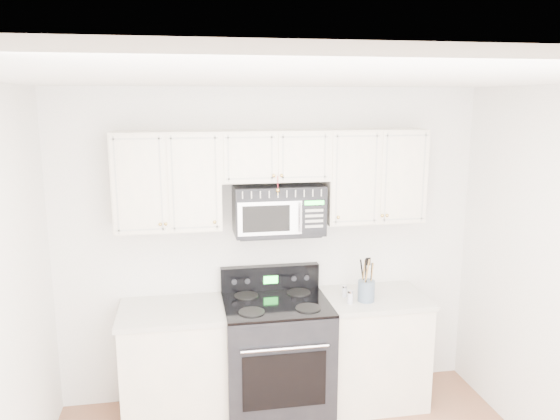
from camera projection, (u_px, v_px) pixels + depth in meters
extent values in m
cube|color=white|center=(328.00, 79.00, 2.62)|extent=(3.50, 3.50, 0.01)
cube|color=white|center=(271.00, 246.00, 4.57)|extent=(3.50, 0.01, 2.60)
cube|color=#F7E7CD|center=(177.00, 366.00, 4.30)|extent=(0.82, 0.63, 0.88)
cube|color=silver|center=(175.00, 311.00, 4.20)|extent=(0.86, 0.65, 0.04)
cube|color=black|center=(179.00, 408.00, 4.41)|extent=(0.82, 0.55, 0.10)
cube|color=#F7E7CD|center=(371.00, 350.00, 4.57)|extent=(0.82, 0.63, 0.88)
cube|color=silver|center=(373.00, 298.00, 4.48)|extent=(0.86, 0.65, 0.04)
cube|color=black|center=(368.00, 390.00, 4.69)|extent=(0.82, 0.55, 0.10)
cube|color=black|center=(276.00, 358.00, 4.39)|extent=(0.83, 0.71, 0.92)
cube|color=black|center=(285.00, 381.00, 4.05)|extent=(0.63, 0.01, 0.44)
cylinder|color=silver|center=(285.00, 349.00, 3.97)|extent=(0.65, 0.02, 0.02)
cube|color=black|center=(276.00, 303.00, 4.30)|extent=(0.83, 0.71, 0.02)
cube|color=black|center=(270.00, 278.00, 4.58)|extent=(0.83, 0.08, 0.22)
cube|color=#29FF3E|center=(271.00, 280.00, 4.54)|extent=(0.12, 0.00, 0.07)
cube|color=#F7E7CD|center=(167.00, 181.00, 4.15)|extent=(0.80, 0.33, 0.75)
cube|color=#F7E7CD|center=(373.00, 175.00, 4.43)|extent=(0.80, 0.33, 0.75)
cube|color=#F7E7CD|center=(274.00, 155.00, 4.25)|extent=(0.84, 0.33, 0.39)
sphere|color=tan|center=(166.00, 224.00, 4.02)|extent=(0.03, 0.03, 0.03)
sphere|color=tan|center=(215.00, 222.00, 4.08)|extent=(0.03, 0.03, 0.03)
sphere|color=tan|center=(338.00, 217.00, 4.25)|extent=(0.03, 0.03, 0.03)
sphere|color=tan|center=(382.00, 216.00, 4.31)|extent=(0.03, 0.03, 0.03)
sphere|color=tan|center=(274.00, 176.00, 4.09)|extent=(0.03, 0.03, 0.03)
sphere|color=tan|center=(282.00, 176.00, 4.10)|extent=(0.03, 0.03, 0.03)
cylinder|color=#B61C2D|center=(278.00, 183.00, 4.11)|extent=(0.01, 0.00, 0.11)
sphere|color=tan|center=(278.00, 190.00, 4.12)|extent=(0.03, 0.03, 0.03)
cube|color=black|center=(278.00, 209.00, 4.33)|extent=(0.71, 0.35, 0.39)
cube|color=#B1B0A9|center=(282.00, 194.00, 4.14)|extent=(0.69, 0.01, 0.07)
cube|color=#B4B4B4|center=(270.00, 219.00, 4.15)|extent=(0.50, 0.01, 0.26)
cube|color=black|center=(266.00, 219.00, 4.14)|extent=(0.37, 0.01, 0.20)
cube|color=black|center=(314.00, 217.00, 4.21)|extent=(0.19, 0.01, 0.26)
cube|color=#29FF3E|center=(314.00, 203.00, 4.18)|extent=(0.15, 0.00, 0.03)
cylinder|color=silver|center=(301.00, 218.00, 4.15)|extent=(0.02, 0.02, 0.22)
cylinder|color=#4B5F79|center=(366.00, 291.00, 4.35)|extent=(0.13, 0.13, 0.17)
cylinder|color=olive|center=(371.00, 281.00, 4.34)|extent=(0.01, 0.01, 0.29)
cylinder|color=black|center=(363.00, 279.00, 4.36)|extent=(0.01, 0.01, 0.31)
cylinder|color=olive|center=(366.00, 280.00, 4.29)|extent=(0.01, 0.01, 0.34)
cylinder|color=black|center=(371.00, 281.00, 4.34)|extent=(0.01, 0.01, 0.29)
cylinder|color=olive|center=(363.00, 279.00, 4.36)|extent=(0.01, 0.01, 0.31)
cylinder|color=black|center=(366.00, 280.00, 4.29)|extent=(0.01, 0.01, 0.34)
cylinder|color=olive|center=(371.00, 281.00, 4.34)|extent=(0.01, 0.01, 0.29)
cylinder|color=#B7B5CA|center=(350.00, 298.00, 4.30)|extent=(0.04, 0.04, 0.09)
cylinder|color=silver|center=(350.00, 292.00, 4.29)|extent=(0.04, 0.04, 0.02)
cylinder|color=#B7B5CA|center=(345.00, 292.00, 4.44)|extent=(0.04, 0.04, 0.08)
cylinder|color=silver|center=(345.00, 287.00, 4.43)|extent=(0.04, 0.04, 0.02)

